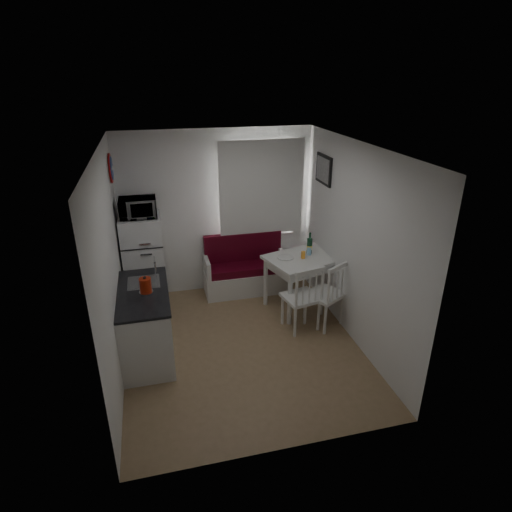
{
  "coord_description": "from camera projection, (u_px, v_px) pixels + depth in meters",
  "views": [
    {
      "loc": [
        -0.97,
        -4.64,
        3.38
      ],
      "look_at": [
        0.32,
        0.5,
        1.06
      ],
      "focal_mm": 30.0,
      "sensor_mm": 36.0,
      "label": 1
    }
  ],
  "objects": [
    {
      "name": "plate",
      "position": [
        285.0,
        257.0,
        6.29
      ],
      "size": [
        0.24,
        0.24,
        0.02
      ],
      "primitive_type": "cylinder",
      "color": "white",
      "rests_on": "dining_table"
    },
    {
      "name": "wall_left",
      "position": [
        111.0,
        269.0,
        4.84
      ],
      "size": [
        0.02,
        3.5,
        2.6
      ],
      "primitive_type": "cube",
      "color": "white",
      "rests_on": "floor"
    },
    {
      "name": "curtain",
      "position": [
        262.0,
        189.0,
        6.64
      ],
      "size": [
        1.35,
        0.02,
        1.5
      ],
      "primitive_type": "cube",
      "color": "white",
      "rests_on": "wall_back"
    },
    {
      "name": "kettle",
      "position": [
        146.0,
        285.0,
        5.1
      ],
      "size": [
        0.17,
        0.17,
        0.22
      ],
      "primitive_type": "cylinder",
      "color": "#A4230D",
      "rests_on": "kitchen_counter"
    },
    {
      "name": "wall_back",
      "position": [
        217.0,
        213.0,
        6.73
      ],
      "size": [
        3.0,
        0.02,
        2.6
      ],
      "primitive_type": "cube",
      "color": "white",
      "rests_on": "floor"
    },
    {
      "name": "floor",
      "position": [
        242.0,
        346.0,
        5.7
      ],
      "size": [
        3.0,
        3.5,
        0.02
      ],
      "primitive_type": "cube",
      "color": "olive",
      "rests_on": "ground"
    },
    {
      "name": "dining_table",
      "position": [
        305.0,
        262.0,
        6.38
      ],
      "size": [
        1.28,
        1.06,
        0.83
      ],
      "rotation": [
        0.0,
        0.0,
        0.3
      ],
      "color": "white",
      "rests_on": "floor"
    },
    {
      "name": "wall_sign",
      "position": [
        111.0,
        168.0,
        5.79
      ],
      "size": [
        0.03,
        0.4,
        0.4
      ],
      "primitive_type": "cylinder",
      "rotation": [
        0.0,
        1.57,
        0.0
      ],
      "color": "navy",
      "rests_on": "wall_left"
    },
    {
      "name": "ceiling",
      "position": [
        239.0,
        147.0,
        4.65
      ],
      "size": [
        3.0,
        3.5,
        0.02
      ],
      "primitive_type": "cube",
      "color": "white",
      "rests_on": "wall_back"
    },
    {
      "name": "wine_bottle",
      "position": [
        310.0,
        243.0,
        6.39
      ],
      "size": [
        0.08,
        0.08,
        0.33
      ],
      "primitive_type": null,
      "color": "#123A21",
      "rests_on": "dining_table"
    },
    {
      "name": "wall_front",
      "position": [
        284.0,
        337.0,
        3.62
      ],
      "size": [
        3.0,
        0.02,
        2.6
      ],
      "primitive_type": "cube",
      "color": "white",
      "rests_on": "floor"
    },
    {
      "name": "chair_right",
      "position": [
        328.0,
        289.0,
        5.85
      ],
      "size": [
        0.63,
        0.64,
        0.54
      ],
      "rotation": [
        0.0,
        0.0,
        0.51
      ],
      "color": "white",
      "rests_on": "floor"
    },
    {
      "name": "bench",
      "position": [
        245.0,
        273.0,
        7.0
      ],
      "size": [
        1.33,
        0.51,
        0.95
      ],
      "color": "white",
      "rests_on": "floor"
    },
    {
      "name": "fridge",
      "position": [
        144.0,
        263.0,
        6.38
      ],
      "size": [
        0.58,
        0.58,
        1.46
      ],
      "primitive_type": "cube",
      "color": "white",
      "rests_on": "floor"
    },
    {
      "name": "window",
      "position": [
        261.0,
        191.0,
        6.73
      ],
      "size": [
        1.22,
        0.06,
        1.47
      ],
      "primitive_type": "cube",
      "color": "white",
      "rests_on": "wall_back"
    },
    {
      "name": "drinking_glass_orange",
      "position": [
        303.0,
        255.0,
        6.27
      ],
      "size": [
        0.06,
        0.06,
        0.11
      ],
      "primitive_type": "cylinder",
      "color": "orange",
      "rests_on": "dining_table"
    },
    {
      "name": "picture_frame",
      "position": [
        323.0,
        169.0,
        6.18
      ],
      "size": [
        0.04,
        0.52,
        0.42
      ],
      "primitive_type": "cube",
      "color": "black",
      "rests_on": "wall_right"
    },
    {
      "name": "wall_right",
      "position": [
        354.0,
        245.0,
        5.51
      ],
      "size": [
        0.02,
        3.5,
        2.6
      ],
      "primitive_type": "cube",
      "color": "white",
      "rests_on": "floor"
    },
    {
      "name": "microwave",
      "position": [
        138.0,
        208.0,
        5.99
      ],
      "size": [
        0.51,
        0.35,
        0.28
      ],
      "primitive_type": "imported",
      "color": "white",
      "rests_on": "fridge"
    },
    {
      "name": "drinking_glass_blue",
      "position": [
        309.0,
        251.0,
        6.38
      ],
      "size": [
        0.07,
        0.07,
        0.11
      ],
      "primitive_type": "cylinder",
      "color": "#8AC7EB",
      "rests_on": "dining_table"
    },
    {
      "name": "chair_left",
      "position": [
        304.0,
        292.0,
        5.78
      ],
      "size": [
        0.55,
        0.53,
        0.53
      ],
      "rotation": [
        0.0,
        0.0,
        0.2
      ],
      "color": "white",
      "rests_on": "floor"
    },
    {
      "name": "kitchen_counter",
      "position": [
        146.0,
        322.0,
        5.38
      ],
      "size": [
        0.62,
        1.32,
        1.16
      ],
      "color": "white",
      "rests_on": "floor"
    }
  ]
}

